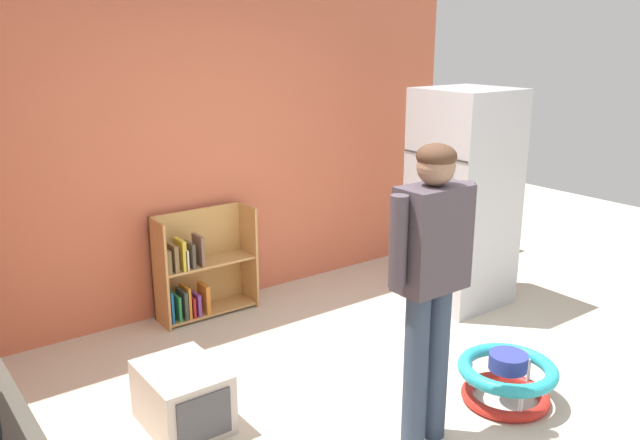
# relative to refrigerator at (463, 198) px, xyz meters

# --- Properties ---
(ground_plane) EXTENTS (12.00, 12.00, 0.00)m
(ground_plane) POSITION_rel_refrigerator_xyz_m (-1.76, -1.11, -0.89)
(ground_plane) COLOR beige
(ground_plane) RESTS_ON ground
(back_wall) EXTENTS (5.20, 0.06, 2.70)m
(back_wall) POSITION_rel_refrigerator_xyz_m (-1.76, 1.22, 0.46)
(back_wall) COLOR #CC6647
(back_wall) RESTS_ON ground
(refrigerator) EXTENTS (0.73, 0.68, 1.78)m
(refrigerator) POSITION_rel_refrigerator_xyz_m (0.00, 0.00, 0.00)
(refrigerator) COLOR #B7BABF
(refrigerator) RESTS_ON ground
(bookshelf) EXTENTS (0.80, 0.28, 0.85)m
(bookshelf) POSITION_rel_refrigerator_xyz_m (-1.90, 1.04, -0.52)
(bookshelf) COLOR tan
(bookshelf) RESTS_ON ground
(standing_person) EXTENTS (0.57, 0.22, 1.67)m
(standing_person) POSITION_rel_refrigerator_xyz_m (-1.68, -1.26, 0.12)
(standing_person) COLOR #303E54
(standing_person) RESTS_ON ground
(baby_walker) EXTENTS (0.60, 0.60, 0.32)m
(baby_walker) POSITION_rel_refrigerator_xyz_m (-0.98, -1.28, -0.73)
(baby_walker) COLOR red
(baby_walker) RESTS_ON ground
(pet_carrier) EXTENTS (0.42, 0.55, 0.36)m
(pet_carrier) POSITION_rel_refrigerator_xyz_m (-2.68, -0.32, -0.71)
(pet_carrier) COLOR #BEB3A9
(pet_carrier) RESTS_ON ground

